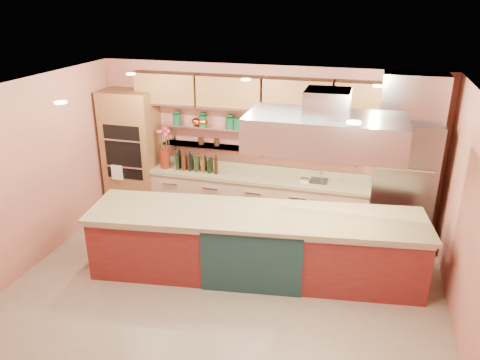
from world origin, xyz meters
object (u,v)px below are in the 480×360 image
(island, at_px, (255,244))
(green_canister, at_px, (238,123))
(flower_vase, at_px, (165,159))
(copper_kettle, at_px, (197,121))
(kitchen_scale, at_px, (305,179))
(refrigerator, at_px, (402,185))

(island, height_order, green_canister, green_canister)
(flower_vase, height_order, copper_kettle, copper_kettle)
(flower_vase, height_order, green_canister, green_canister)
(copper_kettle, relative_size, green_canister, 0.96)
(green_canister, bearing_deg, flower_vase, -170.50)
(kitchen_scale, bearing_deg, copper_kettle, 164.75)
(kitchen_scale, bearing_deg, green_canister, 161.00)
(flower_vase, relative_size, green_canister, 1.90)
(copper_kettle, bearing_deg, refrigerator, -3.68)
(kitchen_scale, bearing_deg, refrigerator, -9.37)
(copper_kettle, bearing_deg, flower_vase, -158.35)
(island, distance_m, kitchen_scale, 1.68)
(refrigerator, xyz_separation_m, copper_kettle, (-3.57, 0.23, 0.73))
(island, relative_size, green_canister, 27.10)
(flower_vase, bearing_deg, green_canister, 9.50)
(flower_vase, xyz_separation_m, copper_kettle, (0.55, 0.22, 0.69))
(refrigerator, bearing_deg, island, -143.18)
(flower_vase, xyz_separation_m, green_canister, (1.32, 0.22, 0.71))
(refrigerator, distance_m, copper_kettle, 3.66)
(refrigerator, height_order, green_canister, refrigerator)
(kitchen_scale, distance_m, copper_kettle, 2.18)
(refrigerator, bearing_deg, copper_kettle, 176.32)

